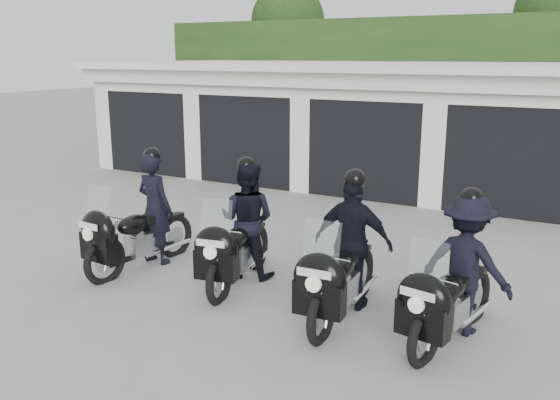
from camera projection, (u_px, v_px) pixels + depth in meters
The scene contains 7 objects.
ground at pixel (224, 277), 8.69m from camera, with size 80.00×80.00×0.00m, color gray.
garage_block at pixel (400, 124), 15.19m from camera, with size 16.40×6.80×2.96m.
background_vegetation at pixel (462, 67), 18.81m from camera, with size 20.00×3.90×5.80m.
police_bike_a at pixel (141, 220), 8.94m from camera, with size 0.76×2.15×1.88m.
police_bike_b at pixel (242, 228), 8.42m from camera, with size 0.98×2.09×1.84m.
police_bike_c at pixel (348, 253), 7.33m from camera, with size 1.05×2.16×1.88m.
police_bike_d at pixel (460, 274), 6.72m from camera, with size 1.16×2.04×1.80m.
Camera 1 is at (4.68, -6.74, 3.19)m, focal length 38.00 mm.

